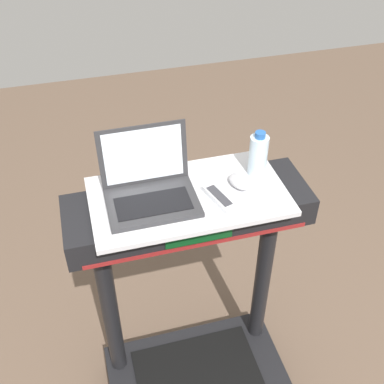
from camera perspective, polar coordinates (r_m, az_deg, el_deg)
The scene contains 5 objects.
desk_board at distance 1.73m, azimuth -0.44°, elevation -0.51°, with size 0.70×0.39×0.02m, color silver.
laptop at distance 1.69m, azimuth -5.05°, elevation 0.62°, with size 0.31×0.26×0.24m.
computer_mouse at distance 1.76m, azimuth 5.55°, elevation 1.22°, with size 0.06×0.10×0.03m, color #B2B2B7.
water_bottle at distance 1.79m, azimuth 7.80°, elevation 4.38°, with size 0.07×0.07×0.18m.
tv_remote at distance 1.69m, azimuth 3.21°, elevation -0.70°, with size 0.09×0.17×0.02m.
Camera 1 is at (-0.34, -0.58, 2.22)m, focal length 45.26 mm.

